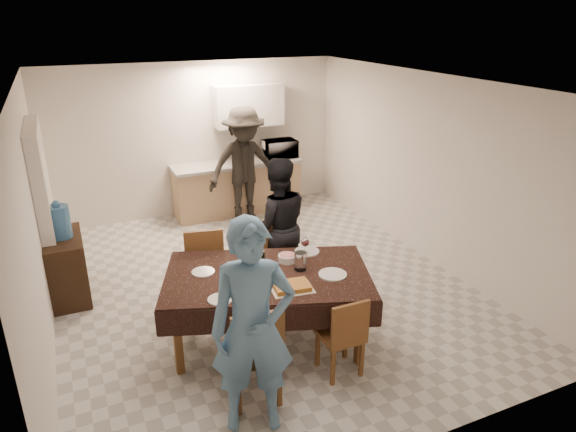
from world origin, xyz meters
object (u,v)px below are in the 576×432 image
water_pitcher (300,261)px  savoury_tart (292,286)px  console (67,267)px  person_kitchen (245,166)px  dining_table (268,277)px  person_near (253,329)px  wine_bottle (261,258)px  person_far (277,225)px  water_jug (59,222)px  microwave (280,149)px

water_pitcher → savoury_tart: bearing=-127.1°
console → person_kitchen: (2.87, 1.51, 0.57)m
dining_table → person_near: 1.20m
wine_bottle → water_pitcher: bearing=-14.0°
wine_bottle → savoury_tart: 0.48m
water_pitcher → person_far: person_far is taller
wine_bottle → water_jug: bearing=135.4°
microwave → water_pitcher: bearing=69.7°
wine_bottle → person_near: bearing=-114.4°
water_pitcher → microwave: 4.15m
dining_table → person_near: person_near is taller
console → person_kitchen: size_ratio=0.45×
person_kitchen → wine_bottle: bearing=-106.8°
dining_table → savoury_tart: size_ratio=5.89×
console → water_pitcher: bearing=-40.5°
console → water_jug: (0.00, 0.00, 0.60)m
dining_table → savoury_tart: bearing=-55.7°
wine_bottle → water_pitcher: 0.42m
dining_table → wine_bottle: (-0.05, 0.05, 0.21)m
console → water_jug: water_jug is taller
person_near → person_kitchen: person_kitchen is taller
dining_table → wine_bottle: wine_bottle is taller
dining_table → person_kitchen: size_ratio=1.23×
dining_table → wine_bottle: size_ratio=6.98×
savoury_tart → wine_bottle: bearing=109.2°
water_pitcher → microwave: microwave is taller
person_near → person_far: bearing=79.3°
water_jug → microwave: size_ratio=0.69×
dining_table → console: dining_table is taller
microwave → person_kitchen: (-0.83, -0.45, -0.10)m
person_near → person_far: person_near is taller
console → wine_bottle: bearing=-44.6°
water_jug → savoury_tart: water_jug is taller
dining_table → microwave: 4.25m
water_jug → person_near: person_near is taller
person_near → person_kitchen: size_ratio=0.98×
person_kitchen → person_far: bearing=-99.9°
wine_bottle → person_near: size_ratio=0.18×
dining_table → console: (-1.91, 1.88, -0.37)m
savoury_tart → person_far: bearing=72.5°
water_jug → console: bearing=0.0°
wine_bottle → savoury_tart: wine_bottle is taller
dining_table → person_kitchen: (0.96, 3.39, 0.19)m
savoury_tart → person_kitchen: (0.86, 3.77, 0.13)m
microwave → water_jug: bearing=27.9°
microwave → person_near: bearing=64.5°
microwave → person_kitchen: person_kitchen is taller
person_near → dining_table: bearing=79.3°
dining_table → person_kitchen: 3.53m
person_far → person_kitchen: (0.41, 2.34, 0.11)m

